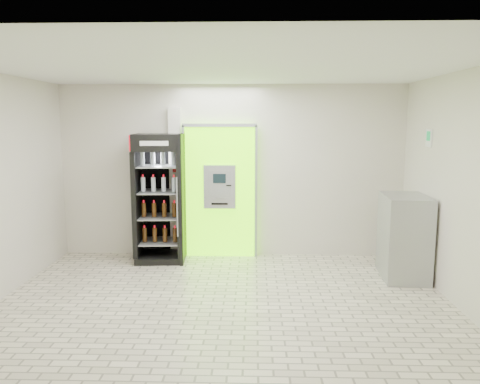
{
  "coord_description": "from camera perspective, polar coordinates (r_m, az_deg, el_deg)",
  "views": [
    {
      "loc": [
        0.39,
        -5.66,
        2.36
      ],
      "look_at": [
        0.18,
        1.2,
        1.33
      ],
      "focal_mm": 35.0,
      "sensor_mm": 36.0,
      "label": 1
    }
  ],
  "objects": [
    {
      "name": "atm_assembly",
      "position": [
        8.18,
        -2.44,
        0.2
      ],
      "size": [
        1.3,
        0.24,
        2.33
      ],
      "color": "#6BF800",
      "rests_on": "ground"
    },
    {
      "name": "ground",
      "position": [
        6.14,
        -2.13,
        -14.04
      ],
      "size": [
        6.0,
        6.0,
        0.0
      ],
      "primitive_type": "plane",
      "color": "beige",
      "rests_on": "ground"
    },
    {
      "name": "steel_cabinet",
      "position": [
        7.54,
        19.36,
        -5.16
      ],
      "size": [
        0.7,
        0.99,
        1.27
      ],
      "rotation": [
        0.0,
        0.0,
        -0.07
      ],
      "color": "#979A9E",
      "rests_on": "ground"
    },
    {
      "name": "beverage_cooler",
      "position": [
        8.07,
        -9.68,
        -1.0
      ],
      "size": [
        0.86,
        0.79,
        2.16
      ],
      "rotation": [
        0.0,
        0.0,
        0.06
      ],
      "color": "black",
      "rests_on": "ground"
    },
    {
      "name": "pillar",
      "position": [
        8.29,
        -7.81,
        1.14
      ],
      "size": [
        0.22,
        0.11,
        2.6
      ],
      "color": "silver",
      "rests_on": "ground"
    },
    {
      "name": "room_shell",
      "position": [
        5.69,
        -2.23,
        3.34
      ],
      "size": [
        6.0,
        6.0,
        6.0
      ],
      "color": "silver",
      "rests_on": "ground"
    },
    {
      "name": "exit_sign",
      "position": [
        7.52,
        22.05,
        6.13
      ],
      "size": [
        0.02,
        0.22,
        0.26
      ],
      "color": "white",
      "rests_on": "room_shell"
    }
  ]
}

